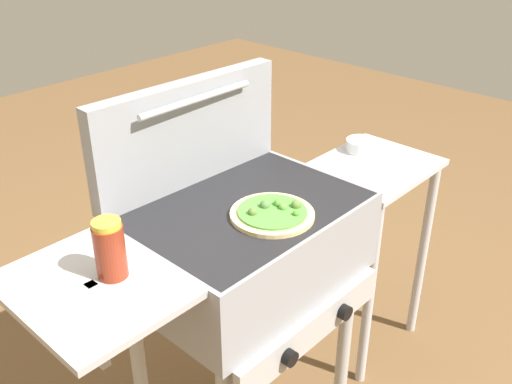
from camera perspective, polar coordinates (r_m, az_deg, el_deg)
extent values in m
cube|color=gray|center=(1.64, -1.20, -4.93)|extent=(0.64, 0.48, 0.24)
cube|color=black|center=(1.58, -1.24, -1.40)|extent=(0.61, 0.46, 0.01)
cube|color=#A9A9A9|center=(1.34, -15.90, -9.02)|extent=(0.32, 0.41, 0.02)
cube|color=#A9A9A9|center=(1.40, -15.30, -12.64)|extent=(0.02, 0.02, 0.24)
cube|color=#A9A9A9|center=(1.61, 5.50, -13.35)|extent=(0.58, 0.02, 0.10)
cylinder|color=black|center=(1.53, 3.35, -15.98)|extent=(0.04, 0.02, 0.04)
cylinder|color=black|center=(1.68, 8.74, -11.63)|extent=(0.04, 0.02, 0.04)
cylinder|color=#A9A9A9|center=(1.99, 8.63, -14.68)|extent=(0.04, 0.04, 0.66)
cylinder|color=#A9A9A9|center=(1.91, -11.32, -17.37)|extent=(0.04, 0.04, 0.66)
cylinder|color=#A9A9A9|center=(2.17, 0.30, -10.15)|extent=(0.04, 0.04, 0.66)
cube|color=gray|center=(1.65, -6.69, 5.79)|extent=(0.63, 0.07, 0.30)
cylinder|color=#B7B7BC|center=(1.58, -5.83, 9.06)|extent=(0.38, 0.02, 0.02)
cylinder|color=#E0C17F|center=(1.52, 1.60, -2.22)|extent=(0.22, 0.22, 0.01)
cylinder|color=#4C8C38|center=(1.51, 1.61, -1.92)|extent=(0.18, 0.18, 0.01)
sphere|color=#579438|center=(1.52, 2.64, -1.49)|extent=(0.02, 0.02, 0.02)
sphere|color=#4B9B2A|center=(1.49, 3.96, -2.11)|extent=(0.02, 0.02, 0.02)
sphere|color=#527032|center=(1.50, -0.36, -2.00)|extent=(0.02, 0.02, 0.02)
sphere|color=#537231|center=(1.53, 3.95, -1.30)|extent=(0.03, 0.03, 0.03)
sphere|color=#4B723A|center=(1.53, 0.87, -1.30)|extent=(0.03, 0.03, 0.03)
sphere|color=#519C35|center=(1.54, 2.23, -1.13)|extent=(0.03, 0.03, 0.03)
cylinder|color=maroon|center=(1.31, -14.16, -5.70)|extent=(0.07, 0.07, 0.13)
cylinder|color=gold|center=(1.27, -14.52, -3.07)|extent=(0.06, 0.06, 0.01)
cube|color=#B2B2B7|center=(2.10, 11.44, 2.46)|extent=(0.44, 0.36, 0.02)
cylinder|color=#B2B2B7|center=(2.10, 11.04, -10.22)|extent=(0.04, 0.04, 0.77)
cylinder|color=#B2B2B7|center=(2.38, 16.07, -5.81)|extent=(0.04, 0.04, 0.77)
cylinder|color=#B2B2B7|center=(2.23, 4.57, -7.09)|extent=(0.04, 0.04, 0.77)
cylinder|color=#B2B2B7|center=(2.50, 10.07, -3.31)|extent=(0.04, 0.04, 0.77)
cylinder|color=silver|center=(2.18, 10.29, 4.54)|extent=(0.11, 0.11, 0.04)
cylinder|color=maroon|center=(2.18, 10.27, 4.37)|extent=(0.09, 0.09, 0.02)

